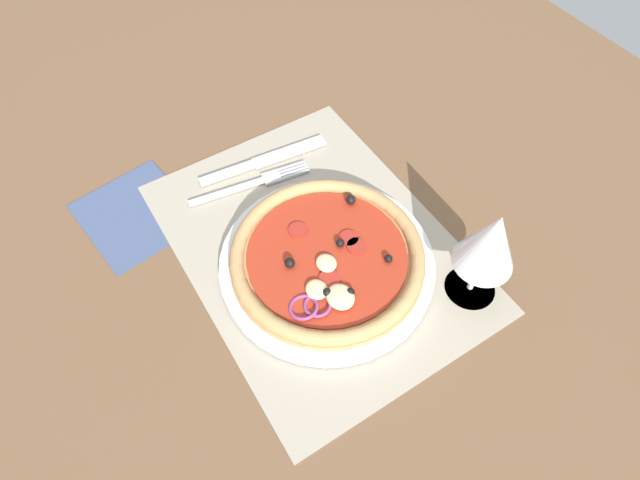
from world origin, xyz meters
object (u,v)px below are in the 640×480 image
object	(u,v)px
knife	(265,160)
pizza	(327,257)
fork	(256,182)
wine_glass	(491,243)
napkin	(136,213)
plate	(327,264)

from	to	relation	value
knife	pizza	bearing A→B (deg)	-90.29
fork	knife	bearing A→B (deg)	53.18
wine_glass	napkin	world-z (taller)	wine_glass
plate	wine_glass	world-z (taller)	wine_glass
plate	pizza	distance (cm)	1.78
plate	napkin	world-z (taller)	plate
fork	wine_glass	xyz separation A→B (cm)	(29.63, 14.67, 9.65)
plate	pizza	xyz separation A→B (cm)	(0.09, -0.05, 1.78)
knife	napkin	bearing A→B (deg)	-177.20
napkin	plate	bearing A→B (deg)	39.43
plate	knife	bearing A→B (deg)	173.89
fork	plate	bearing A→B (deg)	-78.20
plate	knife	distance (cm)	20.71
pizza	fork	distance (cm)	17.70
pizza	napkin	bearing A→B (deg)	-140.77
plate	fork	world-z (taller)	plate
wine_glass	napkin	bearing A→B (deg)	-137.07
plate	napkin	xyz separation A→B (cm)	(-21.69, -17.83, -0.92)
wine_glass	pizza	bearing A→B (deg)	-131.37
knife	wine_glass	world-z (taller)	wine_glass
pizza	napkin	xyz separation A→B (cm)	(-21.78, -17.78, -2.69)
knife	fork	bearing A→B (deg)	-129.45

